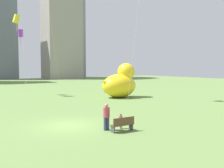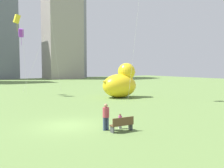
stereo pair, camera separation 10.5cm
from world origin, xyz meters
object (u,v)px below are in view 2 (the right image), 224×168
(person_adult, at_px, (106,116))
(person_child, at_px, (120,120))
(kite_purple, at_px, (21,33))
(park_bench, at_px, (122,124))
(giant_inflatable_duck, at_px, (121,83))
(kite_yellow, at_px, (17,19))

(person_adult, distance_m, person_child, 1.05)
(person_child, relative_size, kite_purple, 0.10)
(park_bench, relative_size, person_adult, 0.91)
(person_adult, bearing_deg, kite_purple, 88.31)
(kite_purple, bearing_deg, person_adult, -91.69)
(person_adult, height_order, kite_purple, kite_purple)
(person_adult, bearing_deg, giant_inflatable_duck, 51.14)
(person_child, relative_size, kite_yellow, 0.09)
(person_adult, relative_size, giant_inflatable_duck, 0.31)
(giant_inflatable_duck, distance_m, kite_yellow, 16.27)
(park_bench, height_order, person_child, person_child)
(kite_yellow, bearing_deg, giant_inflatable_duck, -40.41)
(park_bench, distance_m, person_adult, 1.16)
(park_bench, bearing_deg, kite_purple, 89.89)
(person_adult, relative_size, person_child, 1.72)
(kite_yellow, bearing_deg, park_bench, -88.09)
(park_bench, xyz_separation_m, giant_inflatable_duck, (9.85, 13.88, 1.43))
(giant_inflatable_duck, bearing_deg, person_adult, -128.86)
(kite_purple, height_order, kite_yellow, kite_yellow)
(person_adult, xyz_separation_m, kite_purple, (0.69, 23.30, 7.72))
(person_adult, relative_size, kite_purple, 0.18)
(person_adult, xyz_separation_m, kite_yellow, (-0.12, 22.05, 9.37))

